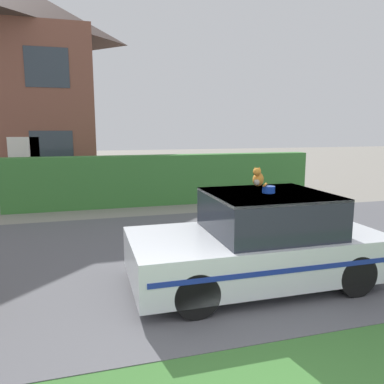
{
  "coord_description": "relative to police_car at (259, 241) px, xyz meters",
  "views": [
    {
      "loc": [
        -1.41,
        -2.25,
        2.38
      ],
      "look_at": [
        0.72,
        5.26,
        1.05
      ],
      "focal_mm": 35.0,
      "sensor_mm": 36.0,
      "label": 1
    }
  ],
  "objects": [
    {
      "name": "house_left",
      "position": [
        -5.41,
        12.03,
        3.57
      ],
      "size": [
        6.9,
        7.08,
        8.31
      ],
      "color": "brown",
      "rests_on": "ground"
    },
    {
      "name": "cat",
      "position": [
        -0.04,
        0.01,
        0.98
      ],
      "size": [
        0.33,
        0.29,
        0.3
      ],
      "rotation": [
        0.0,
        0.0,
        4.06
      ],
      "color": "orange",
      "rests_on": "police_car"
    },
    {
      "name": "road_strip",
      "position": [
        -1.09,
        1.68,
        -0.66
      ],
      "size": [
        28.0,
        6.51,
        0.01
      ],
      "primitive_type": "cube",
      "color": "#5B5B60",
      "rests_on": "ground"
    },
    {
      "name": "garden_hedge",
      "position": [
        -0.06,
        6.46,
        0.11
      ],
      "size": [
        9.61,
        0.53,
        1.56
      ],
      "primitive_type": "cube",
      "color": "#3D7F38",
      "rests_on": "ground"
    },
    {
      "name": "police_car",
      "position": [
        0.0,
        0.0,
        0.0
      ],
      "size": [
        3.83,
        1.84,
        1.51
      ],
      "rotation": [
        0.0,
        0.0,
        3.14
      ],
      "color": "black",
      "rests_on": "road_strip"
    }
  ]
}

